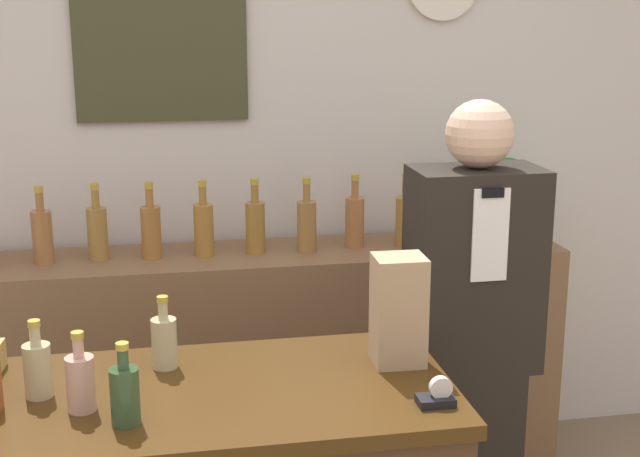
{
  "coord_description": "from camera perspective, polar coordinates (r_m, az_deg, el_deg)",
  "views": [
    {
      "loc": [
        -0.37,
        -1.61,
        1.91
      ],
      "look_at": [
        0.15,
        1.11,
        1.21
      ],
      "focal_mm": 50.0,
      "sensor_mm": 36.0,
      "label": 1
    }
  ],
  "objects": [
    {
      "name": "counter_bottle_3",
      "position": [
        2.23,
        -15.08,
        -9.42
      ],
      "size": [
        0.07,
        0.07,
        0.2
      ],
      "color": "tan",
      "rests_on": "display_counter"
    },
    {
      "name": "potted_plant",
      "position": [
        3.69,
        11.72,
        2.05
      ],
      "size": [
        0.28,
        0.28,
        0.34
      ],
      "color": "#B27047",
      "rests_on": "back_shelf"
    },
    {
      "name": "shelf_bottle_5",
      "position": [
        3.46,
        -4.16,
        0.21
      ],
      "size": [
        0.08,
        0.08,
        0.29
      ],
      "color": "olive",
      "rests_on": "back_shelf"
    },
    {
      "name": "shelf_bottle_3",
      "position": [
        3.44,
        -10.77,
        -0.09
      ],
      "size": [
        0.08,
        0.08,
        0.29
      ],
      "color": "#9E6631",
      "rests_on": "back_shelf"
    },
    {
      "name": "shelf_bottle_7",
      "position": [
        3.54,
        2.23,
        0.55
      ],
      "size": [
        0.08,
        0.08,
        0.29
      ],
      "color": "#A16639",
      "rests_on": "back_shelf"
    },
    {
      "name": "shelf_bottle_6",
      "position": [
        3.47,
        -0.86,
        0.29
      ],
      "size": [
        0.08,
        0.08,
        0.29
      ],
      "color": "olive",
      "rests_on": "back_shelf"
    },
    {
      "name": "tape_dispenser",
      "position": [
        2.22,
        7.52,
        -10.59
      ],
      "size": [
        0.09,
        0.06,
        0.07
      ],
      "color": "black",
      "rests_on": "display_counter"
    },
    {
      "name": "shelf_bottle_2",
      "position": [
        3.47,
        -14.06,
        -0.17
      ],
      "size": [
        0.08,
        0.08,
        0.29
      ],
      "color": "olive",
      "rests_on": "back_shelf"
    },
    {
      "name": "paper_bag",
      "position": [
        2.41,
        5.05,
        -5.23
      ],
      "size": [
        0.14,
        0.13,
        0.3
      ],
      "color": "tan",
      "rests_on": "display_counter"
    },
    {
      "name": "counter_bottle_4",
      "position": [
        2.14,
        -12.38,
        -10.28
      ],
      "size": [
        0.07,
        0.07,
        0.2
      ],
      "color": "#304A2B",
      "rests_on": "display_counter"
    },
    {
      "name": "shelf_bottle_8",
      "position": [
        3.56,
        5.46,
        0.58
      ],
      "size": [
        0.08,
        0.08,
        0.29
      ],
      "color": "olive",
      "rests_on": "back_shelf"
    },
    {
      "name": "shelf_bottle_1",
      "position": [
        3.47,
        -17.36,
        -0.38
      ],
      "size": [
        0.08,
        0.08,
        0.29
      ],
      "color": "#996539",
      "rests_on": "back_shelf"
    },
    {
      "name": "shelf_bottle_9",
      "position": [
        3.63,
        8.43,
        0.76
      ],
      "size": [
        0.08,
        0.08,
        0.29
      ],
      "color": "#A36F38",
      "rests_on": "back_shelf"
    },
    {
      "name": "counter_bottle_2",
      "position": [
        2.34,
        -17.62,
        -8.51
      ],
      "size": [
        0.07,
        0.07,
        0.2
      ],
      "color": "tan",
      "rests_on": "display_counter"
    },
    {
      "name": "back_shelf",
      "position": [
        3.66,
        -2.88,
        -8.81
      ],
      "size": [
        2.29,
        0.42,
        0.97
      ],
      "color": "brown",
      "rests_on": "ground_plane"
    },
    {
      "name": "shopkeeper",
      "position": [
        2.99,
        9.59,
        -7.61
      ],
      "size": [
        0.41,
        0.26,
        1.63
      ],
      "color": "black",
      "rests_on": "ground_plane"
    },
    {
      "name": "shelf_bottle_4",
      "position": [
        3.45,
        -7.46,
        0.07
      ],
      "size": [
        0.08,
        0.08,
        0.29
      ],
      "color": "#A26F31",
      "rests_on": "back_shelf"
    },
    {
      "name": "back_wall",
      "position": [
        3.67,
        -4.83,
        5.42
      ],
      "size": [
        5.2,
        0.09,
        2.7
      ],
      "color": "silver",
      "rests_on": "ground_plane"
    },
    {
      "name": "counter_bottle_5",
      "position": [
        2.44,
        -9.94,
        -7.09
      ],
      "size": [
        0.07,
        0.07,
        0.2
      ],
      "color": "tan",
      "rests_on": "display_counter"
    }
  ]
}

